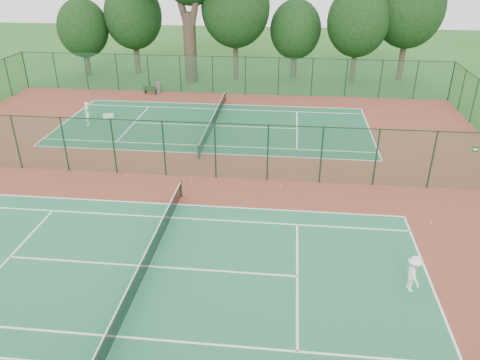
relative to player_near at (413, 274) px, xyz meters
name	(u,v)px	position (x,y,z in m)	size (l,w,h in m)	color
ground	(191,176)	(-10.94, 9.36, -0.82)	(120.00, 120.00, 0.00)	#255A1C
red_pad	(191,176)	(-10.94, 9.36, -0.81)	(40.00, 36.00, 0.01)	brown
court_near	(149,266)	(-10.94, 0.36, -0.80)	(23.77, 10.97, 0.01)	#226C43
court_far	(214,126)	(-10.94, 18.36, -0.80)	(23.77, 10.97, 0.01)	#1C5936
fence_north	(229,75)	(-10.94, 27.36, 0.94)	(40.00, 0.09, 3.50)	#1A5032
fence_divider	(189,149)	(-10.94, 9.36, 0.94)	(40.00, 0.09, 3.50)	#174628
tennis_net_near	(148,256)	(-10.94, 0.36, -0.27)	(0.10, 12.90, 0.97)	#123218
tennis_net_far	(214,119)	(-10.94, 18.36, -0.27)	(0.10, 12.90, 0.97)	#153A1D
player_near	(413,274)	(0.00, 0.00, 0.00)	(1.03, 0.59, 1.59)	white
player_far	(87,114)	(-20.71, 17.49, 0.10)	(0.66, 0.43, 1.80)	silver
trash_bin	(158,87)	(-17.72, 26.96, -0.31)	(0.56, 0.56, 1.00)	gray
bench	(150,90)	(-18.31, 26.33, -0.39)	(1.35, 0.63, 0.80)	#123317
kit_bag	(108,116)	(-19.79, 19.32, -0.65)	(0.84, 0.31, 0.31)	silver
stray_ball_a	(192,180)	(-10.78, 8.77, -0.77)	(0.07, 0.07, 0.07)	#F0F037
stray_ball_b	(280,186)	(-5.50, 8.57, -0.78)	(0.06, 0.06, 0.06)	#ECF338
stray_ball_c	(127,175)	(-14.82, 9.09, -0.77)	(0.07, 0.07, 0.07)	gold
evergreen_row	(241,77)	(-10.44, 33.61, -0.82)	(39.00, 5.00, 12.00)	black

